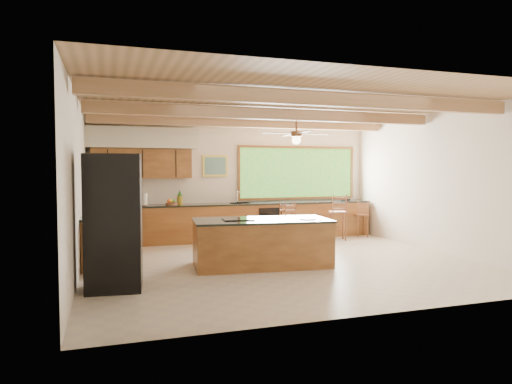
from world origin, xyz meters
name	(u,v)px	position (x,y,z in m)	size (l,w,h in m)	color
ground	(282,262)	(0.00, 0.00, 0.00)	(7.20, 7.20, 0.00)	#BCAE9B
room_shell	(263,147)	(-0.17, 0.65, 2.21)	(7.27, 6.54, 3.02)	beige
counter_run	(211,224)	(-0.82, 2.52, 0.46)	(7.12, 3.10, 1.27)	brown
island	(261,242)	(-0.47, -0.15, 0.43)	(2.58, 1.41, 0.88)	brown
refrigerator	(114,222)	(-3.05, -1.01, 1.00)	(0.85, 0.83, 2.00)	black
bar_stool_a	(287,219)	(0.87, 1.91, 0.60)	(0.47, 0.47, 1.01)	brown
bar_stool_b	(286,220)	(0.76, 1.67, 0.61)	(0.47, 0.47, 1.03)	brown
bar_stool_c	(362,215)	(3.18, 2.40, 0.56)	(0.40, 0.40, 0.95)	brown
bar_stool_d	(339,213)	(2.32, 2.04, 0.69)	(0.52, 0.52, 1.16)	brown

